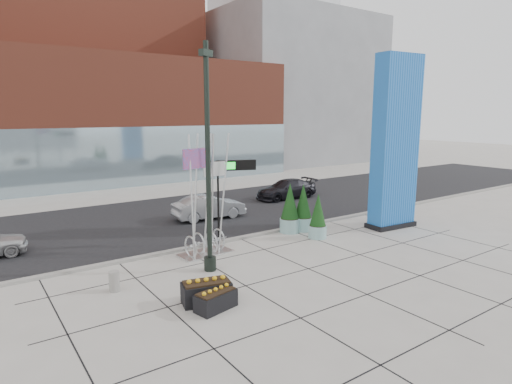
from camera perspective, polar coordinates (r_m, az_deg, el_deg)
ground at (r=17.56m, az=2.32°, el=-9.90°), size 160.00×160.00×0.00m
street_asphalt at (r=25.88m, az=-11.22°, el=-3.37°), size 80.00×12.00×0.02m
curb_edge at (r=20.70m, az=-4.44°, el=-6.57°), size 80.00×0.30×0.12m
tower_podium at (r=41.57m, az=-19.85°, el=9.01°), size 34.00×10.00×11.00m
tower_glass_front at (r=37.13m, az=-17.60°, el=4.39°), size 34.00×0.60×5.00m
building_grey_parking at (r=57.76m, az=3.76°, el=13.30°), size 20.00×18.00×18.00m
blue_pylon at (r=23.86m, az=18.06°, el=5.84°), size 2.83×1.45×9.10m
lamp_post at (r=16.36m, az=-6.36°, el=1.41°), size 0.59×0.48×8.68m
public_art_sculpture at (r=18.80m, az=-6.81°, el=-4.15°), size 2.42×1.36×5.30m
concrete_bollard at (r=15.94m, az=-18.37°, el=-11.23°), size 0.37×0.37×0.72m
overhead_street_sign at (r=19.98m, az=-3.42°, el=2.71°), size 1.81×0.83×3.98m
round_planter_east at (r=22.62m, az=6.29°, el=-2.19°), size 1.00×1.00×2.49m
round_planter_mid at (r=21.36m, az=8.25°, el=-3.32°), size 0.90×0.90×2.24m
round_planter_west at (r=22.19m, az=4.53°, el=-2.28°), size 1.04×1.04×2.59m
box_planter_north at (r=13.95m, az=-5.38°, el=-14.04°), size 1.44×0.94×0.73m
box_planter_south at (r=14.42m, az=-6.63°, el=-12.95°), size 1.72×1.14×0.87m
car_silver_mid at (r=25.16m, az=-6.26°, el=-2.03°), size 4.32×1.75×1.39m
car_dark_east at (r=31.06m, az=4.08°, el=0.37°), size 4.73×1.98×1.36m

